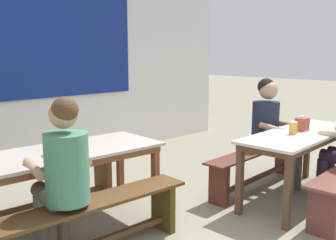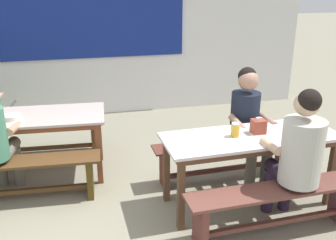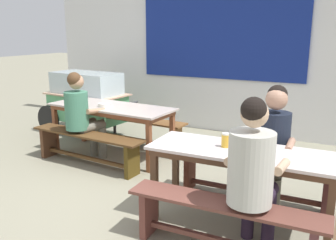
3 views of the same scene
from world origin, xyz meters
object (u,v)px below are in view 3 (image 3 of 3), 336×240
(person_right_near_table, at_px, (273,141))
(condiment_jar, at_px, (226,140))
(bench_near_front, at_px, (223,219))
(tissue_box, at_px, (254,143))
(bench_far_back, at_px, (133,127))
(person_near_front, at_px, (253,169))
(food_cart, at_px, (86,98))
(bench_far_front, at_px, (87,144))
(dining_table_near, at_px, (242,158))
(person_left_back_turned, at_px, (81,112))
(bench_near_back, at_px, (253,176))
(soup_bowl, at_px, (105,105))
(dining_table_far, at_px, (111,111))

(person_right_near_table, distance_m, condiment_jar, 0.56)
(bench_near_front, distance_m, tissue_box, 0.76)
(bench_far_back, bearing_deg, person_near_front, -40.58)
(person_right_near_table, bearing_deg, person_near_front, -87.80)
(food_cart, height_order, tissue_box, food_cart)
(bench_far_front, height_order, tissue_box, tissue_box)
(dining_table_near, xyz_separation_m, bench_near_front, (0.02, -0.53, -0.35))
(bench_near_front, bearing_deg, bench_far_front, 154.61)
(bench_far_front, height_order, person_near_front, person_near_front)
(bench_far_front, height_order, condiment_jar, condiment_jar)
(person_left_back_turned, bearing_deg, tissue_box, -13.71)
(bench_near_back, bearing_deg, person_right_near_table, -20.40)
(dining_table_near, height_order, person_right_near_table, person_right_near_table)
(tissue_box, distance_m, condiment_jar, 0.25)
(bench_far_front, height_order, person_right_near_table, person_right_near_table)
(dining_table_near, xyz_separation_m, condiment_jar, (-0.16, 0.01, 0.15))
(bench_far_front, xyz_separation_m, bench_near_back, (2.27, -0.04, -0.02))
(dining_table_near, distance_m, bench_far_back, 2.76)
(soup_bowl, bearing_deg, dining_table_near, -23.56)
(dining_table_far, relative_size, bench_near_front, 1.18)
(dining_table_near, bearing_deg, bench_near_front, -88.28)
(dining_table_far, distance_m, bench_far_back, 0.64)
(dining_table_far, relative_size, condiment_jar, 14.24)
(dining_table_far, distance_m, person_right_near_table, 2.51)
(soup_bowl, bearing_deg, dining_table_far, 64.26)
(bench_far_back, relative_size, food_cart, 1.01)
(bench_near_back, relative_size, bench_near_front, 1.04)
(person_near_front, bearing_deg, condiment_jar, 128.52)
(person_left_back_turned, height_order, condiment_jar, person_left_back_turned)
(person_near_front, bearing_deg, person_left_back_turned, 157.07)
(bench_near_back, height_order, person_near_front, person_near_front)
(person_right_near_table, xyz_separation_m, condiment_jar, (-0.34, -0.44, 0.08))
(bench_far_back, relative_size, person_near_front, 1.37)
(dining_table_near, distance_m, bench_far_front, 2.38)
(bench_near_front, height_order, person_right_near_table, person_right_near_table)
(person_right_near_table, relative_size, condiment_jar, 9.51)
(tissue_box, relative_size, condiment_jar, 1.19)
(person_left_back_turned, height_order, soup_bowl, person_left_back_turned)
(person_right_near_table, xyz_separation_m, tissue_box, (-0.09, -0.41, 0.08))
(soup_bowl, bearing_deg, bench_near_front, -33.46)
(condiment_jar, bearing_deg, bench_near_back, 73.89)
(dining_table_near, xyz_separation_m, tissue_box, (0.09, 0.04, 0.15))
(condiment_jar, distance_m, soup_bowl, 2.35)
(person_right_near_table, xyz_separation_m, person_left_back_turned, (-2.60, 0.20, -0.01))
(dining_table_far, relative_size, person_near_front, 1.44)
(condiment_jar, height_order, soup_bowl, condiment_jar)
(dining_table_near, height_order, condiment_jar, condiment_jar)
(dining_table_far, xyz_separation_m, person_right_near_table, (2.43, -0.64, 0.06))
(food_cart, bearing_deg, person_near_front, -33.02)
(dining_table_far, xyz_separation_m, soup_bowl, (-0.04, -0.09, 0.10))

